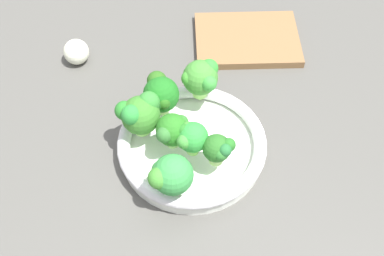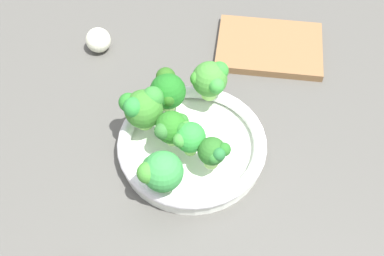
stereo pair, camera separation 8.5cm
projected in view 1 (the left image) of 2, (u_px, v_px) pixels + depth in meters
ground_plane at (185, 169)px, 89.97cm from camera, size 130.00×130.00×2.50cm
bowl at (192, 146)px, 88.90cm from camera, size 25.78×25.78×4.14cm
broccoli_floret_0 at (139, 114)px, 84.98cm from camera, size 7.58×6.62×7.66cm
broccoli_floret_1 at (192, 138)px, 82.59cm from camera, size 5.11×5.11×6.40cm
broccoli_floret_2 at (201, 78)px, 90.07cm from camera, size 6.55×6.77×7.48cm
broccoli_floret_3 at (218, 149)px, 81.70cm from camera, size 5.33×4.85×5.79cm
broccoli_floret_4 at (170, 175)px, 78.10cm from camera, size 7.00×6.50×7.14cm
broccoli_floret_5 at (161, 94)px, 88.10cm from camera, size 6.30×7.50×7.19cm
broccoli_floret_6 at (173, 130)px, 83.65cm from camera, size 5.87×5.61×6.49cm
cutting_board at (247, 39)px, 107.49cm from camera, size 21.88×16.47×1.60cm
garlic_bulb at (76, 52)px, 102.66cm from camera, size 5.12×5.12×5.12cm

